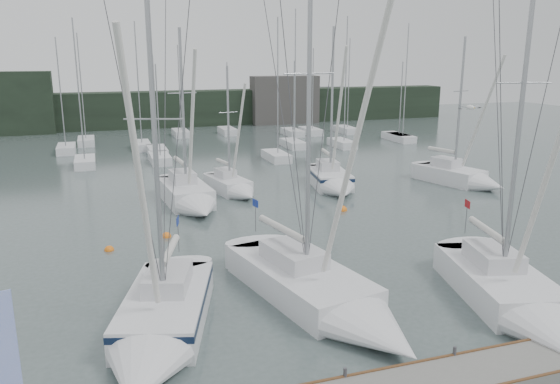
{
  "coord_description": "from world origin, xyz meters",
  "views": [
    {
      "loc": [
        -8.67,
        -17.65,
        10.13
      ],
      "look_at": [
        -1.11,
        5.0,
        4.08
      ],
      "focal_mm": 35.0,
      "sensor_mm": 36.0,
      "label": 1
    }
  ],
  "objects_px": {
    "sailboat_mid_e": "(465,178)",
    "buoy_a": "(166,237)",
    "sailboat_near_right": "(521,303)",
    "sailboat_mid_b": "(191,199)",
    "sailboat_near_left": "(158,330)",
    "buoy_b": "(342,210)",
    "sailboat_mid_d": "(333,182)",
    "sailboat_near_center": "(333,301)",
    "buoy_c": "(109,250)",
    "sailboat_mid_c": "(235,188)"
  },
  "relations": [
    {
      "from": "sailboat_mid_e",
      "to": "buoy_a",
      "type": "relative_size",
      "value": 21.93
    },
    {
      "from": "sailboat_near_right",
      "to": "buoy_a",
      "type": "distance_m",
      "value": 18.76
    },
    {
      "from": "sailboat_mid_b",
      "to": "buoy_a",
      "type": "relative_size",
      "value": 22.73
    },
    {
      "from": "sailboat_mid_b",
      "to": "sailboat_near_right",
      "type": "bearing_deg",
      "value": -68.95
    },
    {
      "from": "sailboat_near_left",
      "to": "sailboat_near_right",
      "type": "distance_m",
      "value": 14.01
    },
    {
      "from": "sailboat_near_left",
      "to": "buoy_a",
      "type": "height_order",
      "value": "sailboat_near_left"
    },
    {
      "from": "buoy_a",
      "to": "buoy_b",
      "type": "height_order",
      "value": "buoy_b"
    },
    {
      "from": "sailboat_mid_d",
      "to": "sailboat_mid_e",
      "type": "bearing_deg",
      "value": -2.1
    },
    {
      "from": "sailboat_near_center",
      "to": "buoy_b",
      "type": "xyz_separation_m",
      "value": [
        6.73,
        13.62,
        -0.57
      ]
    },
    {
      "from": "sailboat_mid_d",
      "to": "buoy_b",
      "type": "height_order",
      "value": "sailboat_mid_d"
    },
    {
      "from": "sailboat_near_right",
      "to": "buoy_c",
      "type": "distance_m",
      "value": 20.1
    },
    {
      "from": "sailboat_near_left",
      "to": "sailboat_mid_d",
      "type": "distance_m",
      "value": 24.6
    },
    {
      "from": "sailboat_near_right",
      "to": "sailboat_mid_b",
      "type": "distance_m",
      "value": 22.24
    },
    {
      "from": "sailboat_mid_d",
      "to": "buoy_c",
      "type": "bearing_deg",
      "value": -143.75
    },
    {
      "from": "sailboat_near_left",
      "to": "sailboat_mid_e",
      "type": "bearing_deg",
      "value": 50.69
    },
    {
      "from": "buoy_a",
      "to": "sailboat_mid_d",
      "type": "bearing_deg",
      "value": 28.1
    },
    {
      "from": "sailboat_near_right",
      "to": "buoy_c",
      "type": "bearing_deg",
      "value": 152.91
    },
    {
      "from": "sailboat_mid_c",
      "to": "sailboat_mid_e",
      "type": "xyz_separation_m",
      "value": [
        17.99,
        -3.03,
        0.09
      ]
    },
    {
      "from": "sailboat_mid_e",
      "to": "buoy_a",
      "type": "distance_m",
      "value": 24.56
    },
    {
      "from": "sailboat_mid_d",
      "to": "buoy_b",
      "type": "distance_m",
      "value": 5.75
    },
    {
      "from": "sailboat_near_center",
      "to": "buoy_b",
      "type": "relative_size",
      "value": 24.69
    },
    {
      "from": "sailboat_near_left",
      "to": "sailboat_near_center",
      "type": "height_order",
      "value": "sailboat_near_center"
    },
    {
      "from": "sailboat_mid_e",
      "to": "buoy_a",
      "type": "xyz_separation_m",
      "value": [
        -24.01,
        -5.15,
        -0.59
      ]
    },
    {
      "from": "sailboat_mid_e",
      "to": "buoy_b",
      "type": "relative_size",
      "value": 18.88
    },
    {
      "from": "buoy_a",
      "to": "sailboat_mid_e",
      "type": "bearing_deg",
      "value": 12.1
    },
    {
      "from": "sailboat_mid_c",
      "to": "buoy_a",
      "type": "bearing_deg",
      "value": -138.21
    },
    {
      "from": "sailboat_near_center",
      "to": "sailboat_mid_c",
      "type": "bearing_deg",
      "value": 75.38
    },
    {
      "from": "sailboat_mid_c",
      "to": "buoy_a",
      "type": "distance_m",
      "value": 10.16
    },
    {
      "from": "sailboat_near_center",
      "to": "sailboat_mid_b",
      "type": "relative_size",
      "value": 1.26
    },
    {
      "from": "buoy_a",
      "to": "sailboat_mid_c",
      "type": "bearing_deg",
      "value": 53.63
    },
    {
      "from": "buoy_a",
      "to": "buoy_c",
      "type": "xyz_separation_m",
      "value": [
        -3.16,
        -1.26,
        0.0
      ]
    },
    {
      "from": "sailboat_mid_e",
      "to": "sailboat_near_left",
      "type": "bearing_deg",
      "value": -163.34
    },
    {
      "from": "buoy_a",
      "to": "buoy_b",
      "type": "relative_size",
      "value": 0.86
    },
    {
      "from": "buoy_a",
      "to": "buoy_c",
      "type": "bearing_deg",
      "value": -158.31
    },
    {
      "from": "sailboat_near_right",
      "to": "buoy_b",
      "type": "xyz_separation_m",
      "value": [
        -0.23,
        16.16,
        -0.59
      ]
    },
    {
      "from": "sailboat_near_right",
      "to": "buoy_a",
      "type": "xyz_separation_m",
      "value": [
        -12.07,
        14.35,
        -0.59
      ]
    },
    {
      "from": "buoy_b",
      "to": "buoy_c",
      "type": "height_order",
      "value": "buoy_b"
    },
    {
      "from": "sailboat_mid_e",
      "to": "buoy_c",
      "type": "relative_size",
      "value": 24.08
    },
    {
      "from": "sailboat_near_left",
      "to": "sailboat_mid_c",
      "type": "xyz_separation_m",
      "value": [
        7.76,
        20.16,
        -0.09
      ]
    },
    {
      "from": "sailboat_near_left",
      "to": "sailboat_mid_c",
      "type": "distance_m",
      "value": 21.61
    },
    {
      "from": "buoy_a",
      "to": "buoy_c",
      "type": "height_order",
      "value": "buoy_a"
    },
    {
      "from": "sailboat_mid_b",
      "to": "sailboat_mid_c",
      "type": "distance_m",
      "value": 4.44
    },
    {
      "from": "sailboat_mid_d",
      "to": "buoy_a",
      "type": "relative_size",
      "value": 23.22
    },
    {
      "from": "sailboat_near_right",
      "to": "buoy_b",
      "type": "height_order",
      "value": "sailboat_near_right"
    },
    {
      "from": "buoy_c",
      "to": "sailboat_near_center",
      "type": "bearing_deg",
      "value": -51.9
    },
    {
      "from": "sailboat_near_right",
      "to": "sailboat_mid_b",
      "type": "xyz_separation_m",
      "value": [
        -9.71,
        20.01,
        0.04
      ]
    },
    {
      "from": "sailboat_near_center",
      "to": "sailboat_mid_e",
      "type": "distance_m",
      "value": 25.39
    },
    {
      "from": "sailboat_mid_c",
      "to": "sailboat_mid_e",
      "type": "relative_size",
      "value": 0.81
    },
    {
      "from": "sailboat_near_right",
      "to": "buoy_c",
      "type": "relative_size",
      "value": 30.21
    },
    {
      "from": "buoy_b",
      "to": "sailboat_mid_d",
      "type": "bearing_deg",
      "value": 72.28
    }
  ]
}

